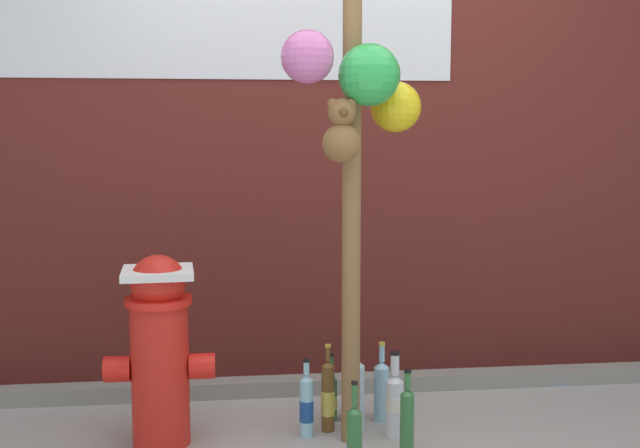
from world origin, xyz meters
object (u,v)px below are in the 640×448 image
object	(u,v)px
bottle_7	(382,389)
fire_hydrant	(160,346)
bottle_1	(351,389)
bottle_6	(330,395)
bottle_3	(357,393)
memorial_post	(356,48)
bottle_2	(394,402)
bottle_4	(307,405)
bottle_5	(407,420)
bottle_8	(354,436)
bottle_0	(328,397)

from	to	relation	value
bottle_7	fire_hydrant	bearing A→B (deg)	-171.34
bottle_1	bottle_6	xyz separation A→B (m)	(-0.10, -0.01, -0.03)
bottle_3	bottle_6	size ratio (longest dim) A/B	1.36
memorial_post	fire_hydrant	world-z (taller)	memorial_post
fire_hydrant	bottle_6	bearing A→B (deg)	14.19
memorial_post	bottle_2	xyz separation A→B (m)	(0.19, 0.05, -1.49)
bottle_4	bottle_5	xyz separation A→B (m)	(0.39, -0.25, 0.01)
fire_hydrant	bottle_2	xyz separation A→B (m)	(1.00, -0.04, -0.27)
memorial_post	bottle_8	distance (m)	1.53
bottle_0	bottle_6	xyz separation A→B (m)	(0.03, 0.13, -0.04)
bottle_1	bottle_8	bearing A→B (deg)	-97.61
bottle_5	bottle_2	bearing A→B (deg)	92.10
bottle_5	bottle_0	bearing A→B (deg)	133.43
bottle_5	bottle_8	xyz separation A→B (m)	(-0.24, -0.11, -0.01)
bottle_4	bottle_6	xyz separation A→B (m)	(0.13, 0.18, -0.02)
bottle_1	bottle_4	xyz separation A→B (m)	(-0.22, -0.19, -0.00)
bottle_0	bottle_4	size ratio (longest dim) A/B	1.14
bottle_4	bottle_5	bearing A→B (deg)	-32.92
bottle_2	bottle_8	bearing A→B (deg)	-125.53
fire_hydrant	bottle_6	size ratio (longest dim) A/B	2.59
bottle_2	bottle_6	xyz separation A→B (m)	(-0.25, 0.23, -0.04)
memorial_post	bottle_4	bearing A→B (deg)	153.06
fire_hydrant	bottle_4	xyz separation A→B (m)	(0.62, 0.00, -0.29)
bottle_0	bottle_8	world-z (taller)	bottle_0
memorial_post	bottle_6	world-z (taller)	memorial_post
bottle_0	memorial_post	bearing A→B (deg)	-58.48
fire_hydrant	bottle_8	size ratio (longest dim) A/B	2.25
memorial_post	bottle_4	distance (m)	1.52
bottle_8	bottle_1	bearing A→B (deg)	82.39
bottle_4	bottle_8	xyz separation A→B (m)	(0.15, -0.36, 0.00)
memorial_post	bottle_4	world-z (taller)	memorial_post
bottle_2	bottle_3	size ratio (longest dim) A/B	0.88
bottle_3	bottle_0	bearing A→B (deg)	178.55
bottle_0	bottle_3	xyz separation A→B (m)	(0.13, -0.00, 0.01)
bottle_7	memorial_post	bearing A→B (deg)	-124.56
bottle_1	bottle_6	distance (m)	0.10
bottle_1	bottle_7	world-z (taller)	bottle_7
memorial_post	bottle_0	bearing A→B (deg)	121.52
bottle_2	bottle_4	xyz separation A→B (m)	(-0.38, 0.04, -0.01)
bottle_5	bottle_6	world-z (taller)	bottle_5
bottle_6	bottle_7	distance (m)	0.24
bottle_2	bottle_5	world-z (taller)	bottle_2
bottle_7	bottle_1	bearing A→B (deg)	161.33
fire_hydrant	bottle_5	distance (m)	1.07
memorial_post	bottle_8	xyz separation A→B (m)	(-0.04, -0.27, -1.51)
bottle_1	bottle_0	bearing A→B (deg)	-131.62
bottle_5	bottle_7	size ratio (longest dim) A/B	0.99
bottle_3	bottle_6	world-z (taller)	bottle_3
bottle_1	bottle_5	size ratio (longest dim) A/B	0.93
fire_hydrant	bottle_8	distance (m)	0.89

